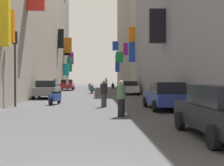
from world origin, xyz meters
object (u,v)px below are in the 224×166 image
(parked_car_red, at_px, (67,85))
(scooter_green, at_px, (92,89))
(parked_car_grey, at_px, (47,89))
(scooter_blue, at_px, (55,97))
(scooter_white, at_px, (105,85))
(parked_car_silver, at_px, (129,87))
(scooter_red, at_px, (102,86))
(pedestrian_near_left, at_px, (67,85))
(pedestrian_far_away, at_px, (106,85))
(parked_car_blue, at_px, (165,95))
(pedestrian_near_right, at_px, (104,94))
(pedestrian_mid_street, at_px, (55,86))
(parked_car_black, at_px, (224,111))
(scooter_silver, at_px, (90,87))
(traffic_light_near_corner, at_px, (15,56))
(scooter_black, at_px, (113,86))
(pedestrian_crossing, at_px, (121,99))

(parked_car_red, relative_size, scooter_green, 2.24)
(parked_car_grey, distance_m, scooter_blue, 6.56)
(parked_car_red, bearing_deg, scooter_green, -69.67)
(scooter_white, relative_size, scooter_blue, 1.05)
(parked_car_silver, distance_m, scooter_green, 4.58)
(scooter_red, distance_m, pedestrian_near_left, 8.75)
(scooter_blue, bearing_deg, pedestrian_far_away, 78.13)
(parked_car_blue, bearing_deg, scooter_white, 92.79)
(pedestrian_near_right, bearing_deg, pedestrian_mid_street, 107.60)
(scooter_blue, relative_size, pedestrian_mid_street, 1.05)
(pedestrian_far_away, bearing_deg, parked_car_blue, -84.13)
(parked_car_red, relative_size, scooter_red, 2.38)
(scooter_blue, bearing_deg, parked_car_black, -62.00)
(scooter_white, bearing_deg, parked_car_silver, -85.78)
(parked_car_red, height_order, scooter_silver, parked_car_red)
(pedestrian_far_away, relative_size, traffic_light_near_corner, 0.40)
(scooter_white, relative_size, pedestrian_mid_street, 1.10)
(scooter_red, bearing_deg, parked_car_black, -86.59)
(parked_car_silver, relative_size, scooter_blue, 2.40)
(parked_car_red, distance_m, scooter_white, 11.60)
(pedestrian_mid_street, distance_m, pedestrian_far_away, 8.51)
(pedestrian_near_right, bearing_deg, scooter_black, 85.54)
(parked_car_grey, relative_size, scooter_blue, 2.25)
(scooter_blue, xyz_separation_m, traffic_light_near_corner, (-2.19, -1.40, 2.59))
(parked_car_silver, relative_size, scooter_red, 2.39)
(parked_car_blue, height_order, pedestrian_crossing, pedestrian_crossing)
(traffic_light_near_corner, bearing_deg, parked_car_grey, 84.58)
(scooter_black, xyz_separation_m, pedestrian_crossing, (-1.98, -37.94, 0.34))
(parked_car_grey, relative_size, pedestrian_crossing, 2.60)
(scooter_red, relative_size, scooter_black, 1.05)
(scooter_green, bearing_deg, parked_car_black, -81.57)
(parked_car_red, xyz_separation_m, pedestrian_near_right, (4.44, -26.24, -0.00))
(scooter_blue, bearing_deg, parked_car_blue, -28.40)
(pedestrian_near_left, height_order, pedestrian_mid_street, pedestrian_mid_street)
(scooter_red, xyz_separation_m, scooter_black, (1.94, 2.90, -0.00))
(parked_car_silver, xyz_separation_m, pedestrian_mid_street, (-7.83, 0.81, 0.14))
(parked_car_silver, distance_m, parked_car_red, 14.27)
(parked_car_grey, distance_m, parked_car_red, 17.94)
(scooter_white, xyz_separation_m, pedestrian_near_right, (-1.47, -36.21, 0.33))
(pedestrian_near_left, bearing_deg, scooter_blue, -87.23)
(scooter_white, relative_size, scooter_silver, 1.01)
(parked_car_red, xyz_separation_m, scooter_black, (7.04, 7.11, -0.33))
(scooter_white, distance_m, scooter_silver, 8.22)
(parked_car_silver, distance_m, pedestrian_near_right, 14.45)
(traffic_light_near_corner, bearing_deg, pedestrian_far_away, 73.22)
(scooter_red, relative_size, pedestrian_mid_street, 1.06)
(scooter_white, distance_m, pedestrian_near_left, 14.23)
(scooter_silver, distance_m, traffic_light_near_corner, 28.35)
(pedestrian_crossing, bearing_deg, traffic_light_near_corner, 139.22)
(scooter_black, distance_m, scooter_silver, 6.22)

